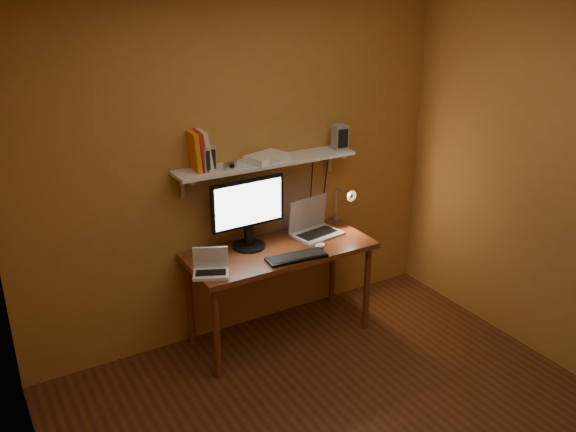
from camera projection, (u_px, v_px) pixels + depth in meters
room at (375, 247)px, 3.20m from camera, size 3.44×3.24×2.64m
desk at (280, 259)px, 4.53m from camera, size 1.40×0.60×0.75m
wall_shelf at (267, 163)px, 4.43m from camera, size 1.40×0.25×0.21m
monitor at (248, 210)px, 4.41m from camera, size 0.58×0.25×0.52m
laptop at (313, 225)px, 4.73m from camera, size 0.41×0.32×0.28m
netbook at (211, 266)px, 4.10m from camera, size 0.29×0.26×0.18m
keyboard at (297, 257)px, 4.33m from camera, size 0.45×0.19×0.02m
mouse at (320, 246)px, 4.50m from camera, size 0.11×0.09×0.03m
desk_lamp at (344, 201)px, 4.83m from camera, size 0.09×0.23×0.38m
speaker_left at (206, 158)px, 4.16m from camera, size 0.12×0.12×0.17m
speaker_right at (340, 137)px, 4.68m from camera, size 0.12×0.12×0.19m
books at (200, 151)px, 4.16m from camera, size 0.15×0.19×0.27m
shelf_camera at (230, 165)px, 4.21m from camera, size 0.10×0.06×0.06m
router at (267, 158)px, 4.40m from camera, size 0.34×0.28×0.05m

